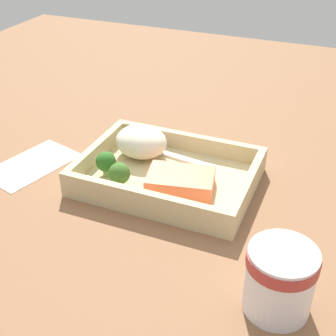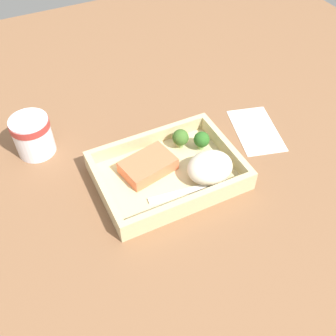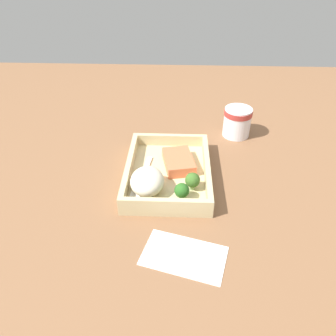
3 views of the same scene
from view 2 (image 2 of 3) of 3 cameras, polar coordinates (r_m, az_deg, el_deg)
The scene contains 10 objects.
ground_plane at distance 76.06cm, azimuth 0.00°, elevation -1.90°, with size 160.00×160.00×2.00cm, color brown.
takeout_tray at distance 74.86cm, azimuth 0.00°, elevation -1.10°, with size 26.57×19.29×1.20cm, color #CAB887.
tray_rim at distance 73.32cm, azimuth 0.00°, elevation -0.01°, with size 26.57×19.29×2.96cm.
salmon_fillet at distance 74.13cm, azimuth -2.92°, elevation 0.36°, with size 9.78×6.52×2.58cm, color #F06F47.
mashed_potatoes at distance 72.30cm, azimuth 6.10°, elevation 0.09°, with size 8.67×7.29×5.22cm, color #EFE2C6.
broccoli_floret_1 at distance 78.02cm, azimuth 1.83°, elevation 4.40°, with size 3.29×3.29×4.09cm.
broccoli_floret_2 at distance 77.94cm, azimuth 4.91°, elevation 4.09°, with size 3.17×3.17×3.95cm.
fork at distance 71.64cm, azimuth 3.78°, elevation -3.16°, with size 15.88×3.71×0.44cm.
paper_cup at distance 81.78cm, azimuth -19.09°, elevation 4.69°, with size 7.70×7.70×8.15cm.
receipt_slip at distance 86.96cm, azimuth 12.66°, elevation 5.40°, with size 8.73×14.75×0.24cm, color white.
Camera 2 is at (-22.09, -44.89, 56.28)cm, focal length 42.00 mm.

